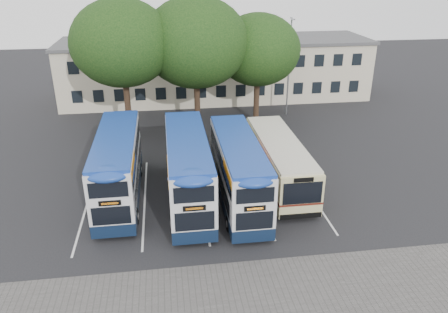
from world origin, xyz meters
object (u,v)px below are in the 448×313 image
at_px(bus_single, 279,158).
at_px(bus_dd_right, 238,169).
at_px(lamp_post, 289,62).
at_px(tree_right, 258,50).
at_px(bus_dd_left, 118,164).
at_px(tree_mid, 196,43).
at_px(bus_dd_mid, 188,167).
at_px(tree_left, 122,43).

bearing_deg(bus_single, bus_dd_right, -144.59).
distance_m(lamp_post, tree_right, 4.06).
height_order(tree_right, bus_dd_right, tree_right).
distance_m(tree_right, bus_dd_right, 15.52).
xyz_separation_m(tree_right, bus_dd_left, (-11.35, -12.74, -4.32)).
xyz_separation_m(lamp_post, bus_single, (-4.41, -13.78, -3.37)).
distance_m(tree_mid, tree_right, 5.72).
xyz_separation_m(tree_mid, bus_dd_mid, (-1.63, -12.61, -5.23)).
distance_m(bus_dd_mid, bus_dd_right, 3.05).
relative_size(tree_right, bus_dd_right, 1.01).
height_order(lamp_post, bus_dd_right, lamp_post).
bearing_deg(tree_mid, bus_dd_right, -83.98).
height_order(tree_mid, bus_dd_left, tree_mid).
relative_size(tree_mid, bus_dd_right, 1.17).
height_order(lamp_post, bus_single, lamp_post).
bearing_deg(tree_mid, tree_left, -169.61).
xyz_separation_m(lamp_post, tree_left, (-14.70, -3.96, 2.73)).
relative_size(bus_dd_left, bus_single, 0.98).
relative_size(lamp_post, bus_dd_left, 0.91).
bearing_deg(bus_dd_left, bus_dd_mid, -14.47).
distance_m(tree_right, bus_single, 13.10).
bearing_deg(bus_dd_right, lamp_post, 64.85).
distance_m(tree_left, bus_dd_left, 11.83).
height_order(bus_dd_mid, bus_single, bus_dd_mid).
distance_m(tree_mid, bus_dd_mid, 13.75).
height_order(tree_left, bus_dd_mid, tree_left).
bearing_deg(bus_dd_left, bus_single, 3.50).
distance_m(lamp_post, tree_left, 15.47).
distance_m(bus_dd_left, bus_single, 10.35).
distance_m(tree_mid, bus_single, 13.13).
bearing_deg(bus_dd_left, tree_mid, 63.08).
xyz_separation_m(tree_left, bus_single, (10.30, -9.82, -6.10)).
bearing_deg(lamp_post, tree_left, -164.93).
distance_m(bus_dd_left, bus_dd_mid, 4.36).
xyz_separation_m(tree_mid, bus_dd_left, (-5.85, -11.52, -5.27)).
relative_size(tree_left, tree_right, 1.15).
height_order(tree_mid, bus_dd_right, tree_mid).
distance_m(tree_left, bus_single, 15.48).
height_order(lamp_post, tree_mid, tree_mid).
height_order(tree_mid, tree_right, tree_mid).
relative_size(tree_right, bus_dd_mid, 0.97).
bearing_deg(tree_mid, bus_dd_mid, -97.37).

